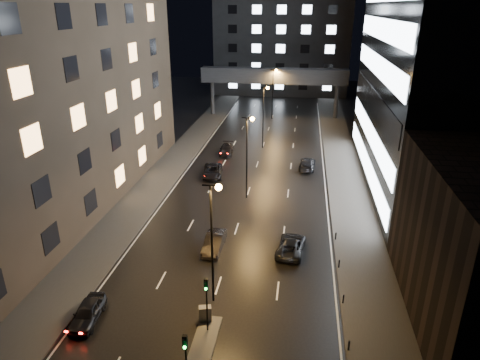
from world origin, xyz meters
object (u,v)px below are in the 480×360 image
at_px(car_toward_b, 307,164).
at_px(car_toward_a, 291,245).
at_px(car_away_a, 88,313).
at_px(car_away_b, 214,242).
at_px(car_away_d, 227,149).
at_px(utility_cabinet, 205,313).
at_px(car_away_c, 213,171).

bearing_deg(car_toward_b, car_toward_a, 90.79).
relative_size(car_away_a, car_away_b, 0.92).
bearing_deg(car_away_a, car_toward_a, 34.17).
xyz_separation_m(car_away_a, car_away_d, (3.41, 39.87, -0.01)).
bearing_deg(utility_cabinet, car_away_b, 83.00).
xyz_separation_m(car_away_a, car_away_b, (7.28, 11.27, 0.04)).
height_order(car_away_b, car_toward_b, car_toward_b).
bearing_deg(car_away_a, utility_cabinet, 2.83).
xyz_separation_m(car_toward_a, car_toward_b, (1.47, 23.04, 0.05)).
height_order(car_away_c, car_toward_b, car_toward_b).
bearing_deg(car_toward_b, car_away_a, 69.72).
relative_size(car_away_b, utility_cabinet, 3.97).
distance_m(car_away_d, utility_cabinet, 39.04).
distance_m(car_away_a, utility_cabinet, 8.76).
relative_size(car_away_b, car_away_d, 0.94).
height_order(car_away_a, car_toward_b, car_toward_b).
distance_m(car_away_c, car_away_d, 9.76).
bearing_deg(car_toward_b, car_away_b, 74.02).
distance_m(car_away_c, car_toward_a, 21.51).
height_order(car_away_b, utility_cabinet, car_away_b).
relative_size(car_away_a, car_toward_b, 0.81).
distance_m(car_away_a, car_away_c, 30.28).
relative_size(car_away_c, car_toward_a, 1.05).
bearing_deg(car_away_c, car_away_a, -103.95).
height_order(car_away_a, car_toward_a, car_away_a).
height_order(car_away_c, car_away_d, car_away_c).
bearing_deg(utility_cabinet, car_toward_a, 46.05).
relative_size(car_away_a, utility_cabinet, 3.65).
height_order(car_away_b, car_away_c, car_away_b).
height_order(car_away_b, car_toward_a, car_away_b).
relative_size(car_away_d, utility_cabinet, 4.21).
bearing_deg(car_away_b, car_away_d, 98.18).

